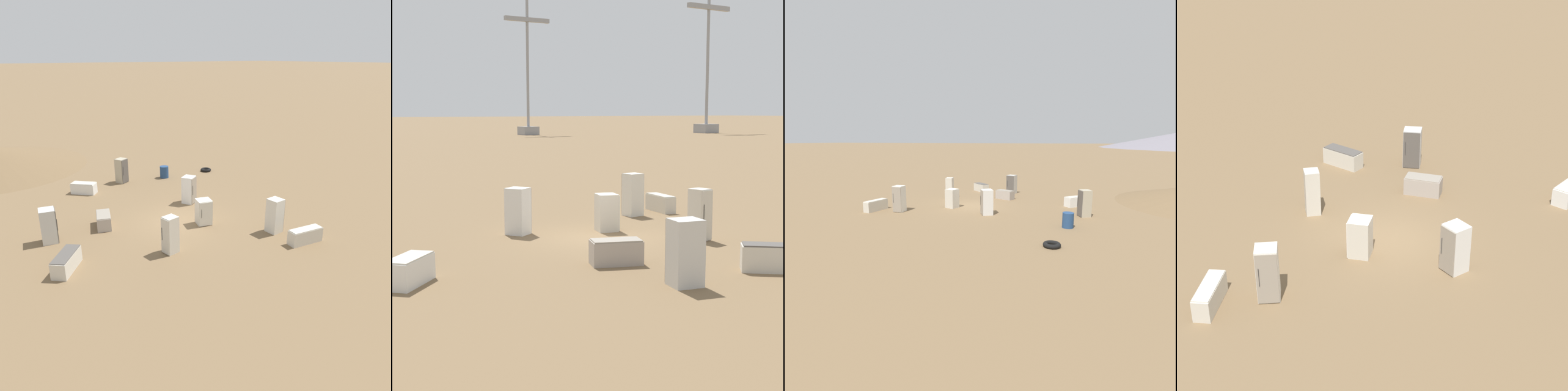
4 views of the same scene
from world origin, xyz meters
TOP-DOWN VIEW (x-y plane):
  - ground_plane at (0.00, 0.00)m, footprint 1000.00×1000.00m
  - discarded_fridge_1 at (-1.51, 6.79)m, footprint 1.82×1.70m
  - discarded_fridge_2 at (1.63, 6.61)m, footprint 0.92×0.91m
  - discarded_fridge_3 at (-5.81, -3.68)m, footprint 0.82×1.86m
  - discarded_fridge_4 at (-1.05, -0.95)m, footprint 0.95×0.95m
  - discarded_fridge_5 at (1.77, 3.72)m, footprint 1.66×1.20m
  - discarded_fridge_6 at (2.07, -2.12)m, footprint 1.00×1.00m
  - discarded_fridge_8 at (-4.02, -3.37)m, footprint 0.73×0.75m
  - discarded_fridge_9 at (-2.78, 2.29)m, footprint 0.65×0.74m

SIDE VIEW (x-z plane):
  - ground_plane at x=0.00m, z-range 0.00..0.00m
  - discarded_fridge_5 at x=1.77m, z-range 0.00..0.75m
  - discarded_fridge_3 at x=-5.81m, z-range 0.00..0.76m
  - discarded_fridge_1 at x=-1.51m, z-range 0.00..0.78m
  - discarded_fridge_4 at x=-1.05m, z-range 0.00..1.41m
  - discarded_fridge_6 at x=2.07m, z-range 0.00..1.72m
  - discarded_fridge_2 at x=1.63m, z-range 0.00..1.75m
  - discarded_fridge_9 at x=-2.78m, z-range 0.00..1.81m
  - discarded_fridge_8 at x=-4.02m, z-range 0.00..1.83m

